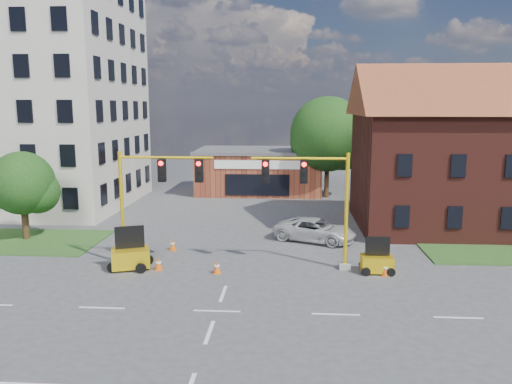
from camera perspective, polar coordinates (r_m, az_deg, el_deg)
ground at (r=21.79m, az=-4.49°, el=-13.41°), size 120.00×120.00×0.00m
lane_markings at (r=19.10m, az=-5.85°, el=-16.93°), size 60.00×36.00×0.01m
office_block at (r=47.65m, az=-25.48°, el=10.98°), size 18.40×15.40×20.60m
brick_shop at (r=50.28m, az=0.43°, el=2.50°), size 12.40×8.40×4.30m
townhouse_row at (r=38.90m, az=26.66°, el=4.88°), size 21.00×11.00×11.50m
tree_large at (r=47.11m, az=8.62°, el=6.25°), size 7.32×6.98×9.47m
tree_nw_front at (r=35.07m, az=-24.79°, el=0.68°), size 4.25×4.04×5.75m
signal_mast_west at (r=27.23m, az=-11.86°, el=-0.25°), size 5.30×0.60×6.20m
signal_mast_east at (r=26.24m, az=6.77°, el=-0.48°), size 5.30×0.60×6.20m
trailer_west at (r=27.56m, az=-14.16°, el=-7.11°), size 2.28×1.88×2.23m
trailer_east at (r=26.91m, az=13.65°, el=-7.77°), size 1.62×1.08×1.84m
cone_a at (r=27.12m, az=-11.09°, el=-8.06°), size 0.40×0.40×0.70m
cone_b at (r=30.55m, az=-9.50°, el=-5.97°), size 0.40×0.40×0.70m
cone_c at (r=26.19m, az=-4.49°, el=-8.56°), size 0.40×0.40×0.70m
cone_d at (r=26.61m, az=14.56°, el=-8.55°), size 0.40×0.40×0.70m
pickup_white at (r=32.28m, az=6.76°, el=-4.34°), size 5.70×4.16×1.44m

